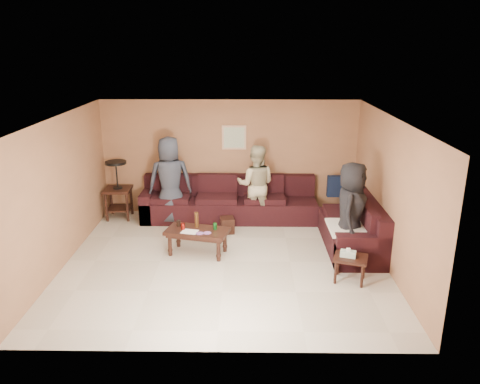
{
  "coord_description": "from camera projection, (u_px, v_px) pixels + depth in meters",
  "views": [
    {
      "loc": [
        0.37,
        -7.39,
        3.67
      ],
      "look_at": [
        0.25,
        0.85,
        1.0
      ],
      "focal_mm": 35.0,
      "sensor_mm": 36.0,
      "label": 1
    }
  ],
  "objects": [
    {
      "name": "coffee_table",
      "position": [
        197.0,
        233.0,
        8.36
      ],
      "size": [
        1.2,
        0.79,
        0.74
      ],
      "rotation": [
        0.0,
        0.0,
        -0.23
      ],
      "color": "black",
      "rests_on": "ground"
    },
    {
      "name": "room",
      "position": [
        224.0,
        169.0,
        7.65
      ],
      "size": [
        5.6,
        5.5,
        2.5
      ],
      "color": "beige",
      "rests_on": "ground"
    },
    {
      "name": "sectional_sofa",
      "position": [
        268.0,
        214.0,
        9.5
      ],
      "size": [
        4.65,
        2.9,
        0.97
      ],
      "color": "black",
      "rests_on": "ground"
    },
    {
      "name": "person_right",
      "position": [
        351.0,
        211.0,
        8.06
      ],
      "size": [
        0.81,
        0.99,
        1.74
      ],
      "primitive_type": "imported",
      "rotation": [
        0.0,
        0.0,
        1.22
      ],
      "color": "black",
      "rests_on": "ground"
    },
    {
      "name": "wall_art",
      "position": [
        234.0,
        137.0,
        10.0
      ],
      "size": [
        0.52,
        0.04,
        0.52
      ],
      "color": "tan",
      "rests_on": "ground"
    },
    {
      "name": "end_table_left",
      "position": [
        118.0,
        189.0,
        9.99
      ],
      "size": [
        0.58,
        0.58,
        1.26
      ],
      "rotation": [
        0.0,
        0.0,
        0.04
      ],
      "color": "black",
      "rests_on": "ground"
    },
    {
      "name": "person_left",
      "position": [
        170.0,
        180.0,
        9.67
      ],
      "size": [
        1.0,
        0.76,
        1.84
      ],
      "primitive_type": "imported",
      "rotation": [
        0.0,
        0.0,
        3.36
      ],
      "color": "#2D323E",
      "rests_on": "ground"
    },
    {
      "name": "waste_bin",
      "position": [
        227.0,
        225.0,
        9.35
      ],
      "size": [
        0.31,
        0.31,
        0.32
      ],
      "primitive_type": "cube",
      "rotation": [
        0.0,
        0.0,
        0.17
      ],
      "color": "black",
      "rests_on": "ground"
    },
    {
      "name": "side_table_right",
      "position": [
        350.0,
        260.0,
        7.39
      ],
      "size": [
        0.62,
        0.56,
        0.57
      ],
      "rotation": [
        0.0,
        0.0,
        -0.31
      ],
      "color": "black",
      "rests_on": "ground"
    },
    {
      "name": "person_middle",
      "position": [
        256.0,
        185.0,
        9.69
      ],
      "size": [
        0.88,
        0.72,
        1.66
      ],
      "primitive_type": "imported",
      "rotation": [
        0.0,
        0.0,
        3.02
      ],
      "color": "#BCB38C",
      "rests_on": "ground"
    }
  ]
}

